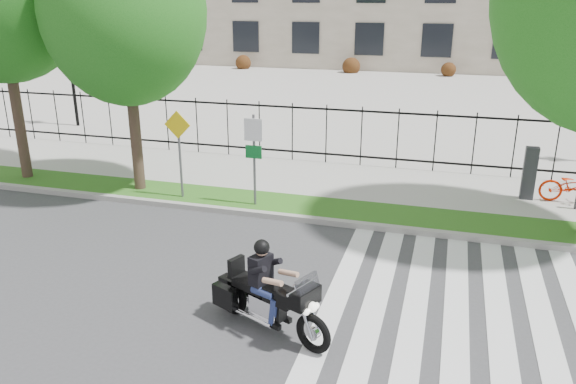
# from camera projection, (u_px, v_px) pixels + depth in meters

# --- Properties ---
(ground) EXTENTS (120.00, 120.00, 0.00)m
(ground) POSITION_uv_depth(u_px,v_px,m) (222.00, 294.00, 11.10)
(ground) COLOR #3C3C3E
(ground) RESTS_ON ground
(curb) EXTENTS (60.00, 0.20, 0.15)m
(curb) POSITION_uv_depth(u_px,v_px,m) (283.00, 217.00, 14.79)
(curb) COLOR #999890
(curb) RESTS_ON ground
(grass_verge) EXTENTS (60.00, 1.50, 0.15)m
(grass_verge) POSITION_uv_depth(u_px,v_px,m) (292.00, 206.00, 15.56)
(grass_verge) COLOR #255B16
(grass_verge) RESTS_ON ground
(sidewalk) EXTENTS (60.00, 3.50, 0.15)m
(sidewalk) POSITION_uv_depth(u_px,v_px,m) (313.00, 179.00, 17.82)
(sidewalk) COLOR #ADA9A2
(sidewalk) RESTS_ON ground
(plaza) EXTENTS (80.00, 34.00, 0.10)m
(plaza) POSITION_uv_depth(u_px,v_px,m) (384.00, 93.00, 33.73)
(plaza) COLOR #ADA9A2
(plaza) RESTS_ON ground
(crosswalk_stripes) EXTENTS (5.70, 8.00, 0.01)m
(crosswalk_stripes) POSITION_uv_depth(u_px,v_px,m) (478.00, 333.00, 9.81)
(crosswalk_stripes) COLOR silver
(crosswalk_stripes) RESTS_ON ground
(iron_fence) EXTENTS (30.00, 0.06, 2.00)m
(iron_fence) POSITION_uv_depth(u_px,v_px,m) (326.00, 134.00, 19.05)
(iron_fence) COLOR black
(iron_fence) RESTS_ON sidewalk
(lamp_post_left) EXTENTS (1.06, 0.70, 4.25)m
(lamp_post_left) POSITION_uv_depth(u_px,v_px,m) (69.00, 55.00, 24.11)
(lamp_post_left) COLOR black
(lamp_post_left) RESTS_ON ground
(street_tree_1) EXTENTS (4.47, 4.47, 7.63)m
(street_tree_1) POSITION_uv_depth(u_px,v_px,m) (124.00, 11.00, 15.13)
(street_tree_1) COLOR #3E2B22
(street_tree_1) RESTS_ON grass_verge
(sign_pole_regulatory) EXTENTS (0.50, 0.09, 2.50)m
(sign_pole_regulatory) POSITION_uv_depth(u_px,v_px,m) (254.00, 148.00, 14.93)
(sign_pole_regulatory) COLOR #59595B
(sign_pole_regulatory) RESTS_ON grass_verge
(sign_pole_warning) EXTENTS (0.78, 0.09, 2.49)m
(sign_pole_warning) POSITION_uv_depth(u_px,v_px,m) (179.00, 143.00, 15.52)
(sign_pole_warning) COLOR #59595B
(sign_pole_warning) RESTS_ON grass_verge
(motorcycle_rider) EXTENTS (2.46, 1.41, 2.03)m
(motorcycle_rider) POSITION_uv_depth(u_px,v_px,m) (269.00, 296.00, 9.68)
(motorcycle_rider) COLOR black
(motorcycle_rider) RESTS_ON ground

